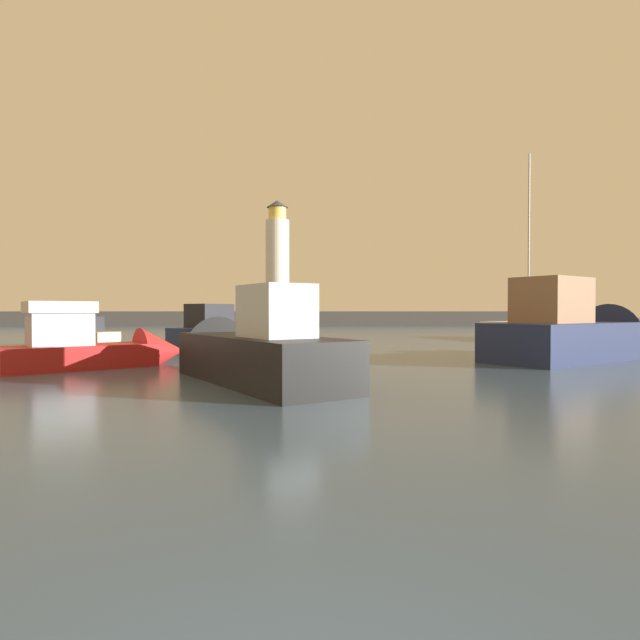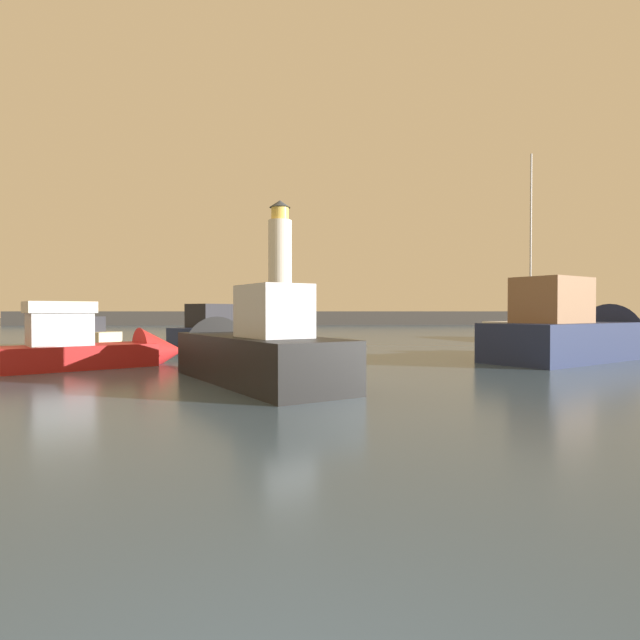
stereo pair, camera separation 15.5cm
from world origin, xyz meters
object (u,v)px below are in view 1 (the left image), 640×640
sailboat_moored (538,331)px  motorboat_1 (586,334)px  motorboat_2 (243,351)px  motorboat_4 (71,337)px  motorboat_3 (232,332)px  lighthouse (277,259)px  motorboat_0 (105,347)px

sailboat_moored → motorboat_1: bearing=-108.7°
motorboat_2 → motorboat_1: bearing=22.2°
motorboat_1 → motorboat_4: size_ratio=1.75×
motorboat_2 → motorboat_3: size_ratio=1.17×
lighthouse → motorboat_3: size_ratio=2.20×
motorboat_1 → motorboat_3: size_ratio=1.37×
lighthouse → motorboat_1: size_ratio=1.60×
motorboat_1 → sailboat_moored: 12.69m
lighthouse → motorboat_2: 57.69m
lighthouse → motorboat_4: size_ratio=2.80×
motorboat_1 → motorboat_4: motorboat_1 is taller
motorboat_1 → motorboat_3: (-14.91, 8.90, -0.24)m
lighthouse → motorboat_3: 43.68m
lighthouse → motorboat_0: 54.58m
lighthouse → motorboat_1: (13.19, -51.72, -8.17)m
motorboat_0 → sailboat_moored: 26.16m
motorboat_3 → sailboat_moored: bearing=9.3°
motorboat_2 → motorboat_4: size_ratio=1.49×
motorboat_0 → motorboat_2: (4.92, -3.37, 0.11)m
motorboat_0 → motorboat_3: motorboat_3 is taller
motorboat_1 → motorboat_2: 14.17m
sailboat_moored → motorboat_4: bearing=-171.9°
motorboat_0 → motorboat_1: bearing=6.3°
motorboat_3 → sailboat_moored: 19.23m
sailboat_moored → motorboat_0: bearing=-147.6°
motorboat_2 → motorboat_4: motorboat_2 is taller
motorboat_3 → motorboat_1: bearing=-30.8°
motorboat_1 → motorboat_3: motorboat_1 is taller
motorboat_1 → motorboat_3: 17.36m
motorboat_0 → sailboat_moored: sailboat_moored is taller
motorboat_1 → motorboat_4: (-23.26, 8.15, -0.43)m
motorboat_1 → motorboat_4: bearing=160.7°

